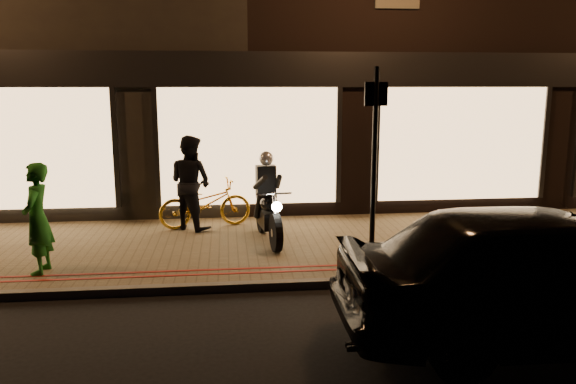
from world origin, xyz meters
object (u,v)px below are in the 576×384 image
object	(u,v)px
sign_post	(374,156)
person_green	(37,219)
motorcycle	(268,207)
bicycle_gold	(205,203)
parked_car	(548,273)

from	to	relation	value
sign_post	person_green	xyz separation A→B (m)	(-4.97, 0.08, -0.86)
motorcycle	bicycle_gold	size ratio (longest dim) A/B	1.09
bicycle_gold	parked_car	bearing A→B (deg)	-155.35
person_green	motorcycle	bearing A→B (deg)	112.41
motorcycle	person_green	xyz separation A→B (m)	(-3.47, -1.37, 0.20)
motorcycle	parked_car	size ratio (longest dim) A/B	0.41
motorcycle	parked_car	bearing A→B (deg)	-61.84
person_green	sign_post	bearing A→B (deg)	89.92
motorcycle	parked_car	world-z (taller)	motorcycle
person_green	parked_car	size ratio (longest dim) A/B	0.35
motorcycle	sign_post	xyz separation A→B (m)	(1.51, -1.45, 1.06)
motorcycle	bicycle_gold	xyz separation A→B (m)	(-1.14, 1.08, -0.15)
bicycle_gold	person_green	bearing A→B (deg)	123.49
motorcycle	sign_post	bearing A→B (deg)	-50.55
person_green	parked_car	xyz separation A→B (m)	(6.28, -2.68, -0.14)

